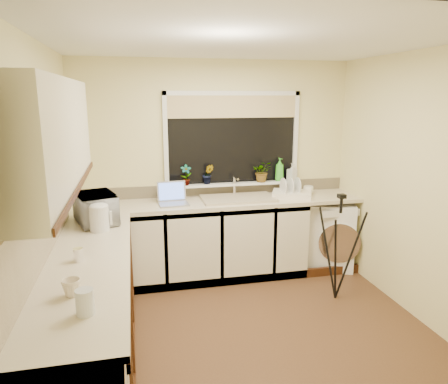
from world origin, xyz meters
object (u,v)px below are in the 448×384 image
(laptop, at_px, (173,198))
(cup_left, at_px, (71,288))
(tripod, at_px, (338,248))
(microwave, at_px, (96,208))
(washing_machine, at_px, (328,233))
(plant_a, at_px, (186,175))
(kettle, at_px, (99,219))
(plant_d, at_px, (262,172))
(glass_jug, at_px, (85,302))
(soap_bottle_clear, at_px, (292,172))
(soap_bottle_green, at_px, (280,169))
(steel_jar, at_px, (78,255))
(dish_rack, at_px, (292,194))
(plant_b, at_px, (208,174))
(cup_back, at_px, (308,190))

(laptop, xyz_separation_m, cup_left, (-0.79, -2.02, -0.01))
(tripod, bearing_deg, microwave, -178.80)
(washing_machine, xyz_separation_m, laptop, (-1.88, -0.03, 0.56))
(plant_a, bearing_deg, kettle, -131.39)
(kettle, relative_size, plant_d, 0.89)
(washing_machine, height_order, glass_jug, glass_jug)
(plant_d, relative_size, soap_bottle_clear, 1.20)
(soap_bottle_green, distance_m, soap_bottle_clear, 0.16)
(glass_jug, bearing_deg, tripod, 32.77)
(glass_jug, bearing_deg, steel_jar, 98.96)
(tripod, height_order, soap_bottle_green, soap_bottle_green)
(dish_rack, distance_m, microwave, 2.20)
(kettle, distance_m, tripod, 2.34)
(kettle, relative_size, soap_bottle_clear, 1.07)
(glass_jug, relative_size, cup_left, 1.29)
(laptop, xyz_separation_m, plant_d, (1.08, 0.22, 0.21))
(plant_a, distance_m, soap_bottle_clear, 1.28)
(tripod, xyz_separation_m, steel_jar, (-2.39, -0.68, 0.39))
(laptop, bearing_deg, plant_d, 8.07)
(microwave, relative_size, plant_d, 1.98)
(plant_b, bearing_deg, soap_bottle_clear, -0.88)
(glass_jug, distance_m, soap_bottle_green, 3.20)
(laptop, height_order, cup_left, laptop)
(laptop, height_order, plant_a, plant_a)
(microwave, relative_size, plant_b, 2.12)
(plant_d, height_order, cup_left, plant_d)
(plant_a, distance_m, soap_bottle_green, 1.13)
(glass_jug, xyz_separation_m, soap_bottle_clear, (2.15, 2.47, 0.18))
(soap_bottle_green, bearing_deg, laptop, -169.80)
(kettle, relative_size, microwave, 0.45)
(cup_back, height_order, cup_left, cup_left)
(laptop, height_order, dish_rack, laptop)
(soap_bottle_green, bearing_deg, tripod, -75.35)
(microwave, xyz_separation_m, soap_bottle_green, (2.06, 0.78, 0.15))
(kettle, distance_m, plant_a, 1.36)
(laptop, relative_size, dish_rack, 0.75)
(glass_jug, relative_size, soap_bottle_clear, 0.70)
(plant_a, bearing_deg, soap_bottle_green, 1.27)
(plant_b, bearing_deg, washing_machine, -7.79)
(plant_b, bearing_deg, glass_jug, -114.36)
(laptop, relative_size, tripod, 0.30)
(glass_jug, height_order, plant_b, plant_b)
(microwave, distance_m, soap_bottle_clear, 2.34)
(cup_left, bearing_deg, plant_b, 61.38)
(microwave, bearing_deg, tripod, -113.94)
(laptop, bearing_deg, cup_left, -114.61)
(dish_rack, height_order, soap_bottle_clear, soap_bottle_clear)
(plant_b, distance_m, cup_left, 2.57)
(cup_back, distance_m, cup_left, 3.21)
(washing_machine, relative_size, kettle, 3.71)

